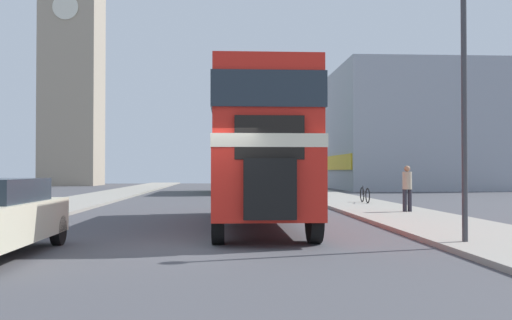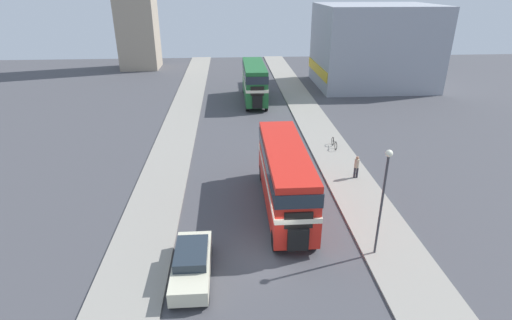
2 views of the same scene
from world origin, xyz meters
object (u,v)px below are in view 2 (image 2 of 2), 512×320
(bicycle_on_pavement, at_px, (334,143))
(car_parked_near, at_px, (192,263))
(double_decker_bus, at_px, (285,173))
(pedestrian_walking, at_px, (357,166))
(bus_distant, at_px, (254,79))
(street_lamp, at_px, (384,188))

(bicycle_on_pavement, bearing_deg, car_parked_near, -125.03)
(double_decker_bus, xyz_separation_m, pedestrian_walking, (5.74, 3.71, -1.39))
(bus_distant, bearing_deg, double_decker_bus, -89.42)
(double_decker_bus, height_order, bus_distant, bus_distant)
(double_decker_bus, relative_size, car_parked_near, 2.22)
(car_parked_near, xyz_separation_m, bicycle_on_pavement, (10.93, 15.59, -0.28))
(double_decker_bus, xyz_separation_m, bicycle_on_pavement, (5.62, 9.53, -1.98))
(double_decker_bus, xyz_separation_m, car_parked_near, (-5.31, -6.05, -1.69))
(pedestrian_walking, distance_m, street_lamp, 9.31)
(bicycle_on_pavement, xyz_separation_m, street_lamp, (-1.48, -14.53, 3.47))
(pedestrian_walking, distance_m, bicycle_on_pavement, 5.85)
(bicycle_on_pavement, distance_m, street_lamp, 15.01)
(car_parked_near, bearing_deg, street_lamp, 6.36)
(double_decker_bus, relative_size, bus_distant, 1.04)
(double_decker_bus, xyz_separation_m, bus_distant, (-0.25, 24.88, 0.16))
(car_parked_near, height_order, bicycle_on_pavement, car_parked_near)
(bicycle_on_pavement, bearing_deg, double_decker_bus, -120.53)
(bicycle_on_pavement, relative_size, street_lamp, 0.30)
(street_lamp, bearing_deg, pedestrian_walking, 79.61)
(car_parked_near, height_order, street_lamp, street_lamp)
(street_lamp, bearing_deg, double_decker_bus, 129.65)
(pedestrian_walking, bearing_deg, bus_distant, 105.81)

